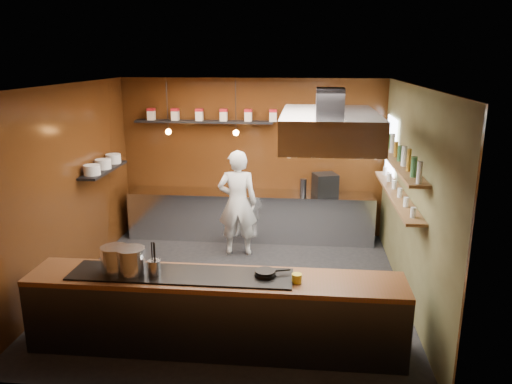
# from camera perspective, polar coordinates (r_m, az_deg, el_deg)

# --- Properties ---
(floor) EXTENTS (5.00, 5.00, 0.00)m
(floor) POSITION_cam_1_polar(r_m,az_deg,el_deg) (7.69, -2.42, -10.86)
(floor) COLOR black
(floor) RESTS_ON ground
(back_wall) EXTENTS (5.00, 0.00, 5.00)m
(back_wall) POSITION_cam_1_polar(r_m,az_deg,el_deg) (9.57, -0.41, 3.92)
(back_wall) COLOR #341A09
(back_wall) RESTS_ON ground
(left_wall) EXTENTS (0.00, 5.00, 5.00)m
(left_wall) POSITION_cam_1_polar(r_m,az_deg,el_deg) (7.91, -20.79, 0.47)
(left_wall) COLOR #341A09
(left_wall) RESTS_ON ground
(right_wall) EXTENTS (0.00, 5.00, 5.00)m
(right_wall) POSITION_cam_1_polar(r_m,az_deg,el_deg) (7.24, 17.43, -0.53)
(right_wall) COLOR #4B482A
(right_wall) RESTS_ON ground
(ceiling) EXTENTS (5.00, 5.00, 0.00)m
(ceiling) POSITION_cam_1_polar(r_m,az_deg,el_deg) (6.92, -2.70, 12.07)
(ceiling) COLOR silver
(ceiling) RESTS_ON back_wall
(window_pane) EXTENTS (0.00, 1.00, 1.00)m
(window_pane) POSITION_cam_1_polar(r_m,az_deg,el_deg) (8.78, 15.17, 5.00)
(window_pane) COLOR white
(window_pane) RESTS_ON right_wall
(prep_counter) EXTENTS (4.60, 0.65, 0.90)m
(prep_counter) POSITION_cam_1_polar(r_m,az_deg,el_deg) (9.52, -0.61, -2.68)
(prep_counter) COLOR silver
(prep_counter) RESTS_ON floor
(pass_counter) EXTENTS (4.40, 0.72, 0.94)m
(pass_counter) POSITION_cam_1_polar(r_m,az_deg,el_deg) (6.07, -4.68, -13.50)
(pass_counter) COLOR #38383D
(pass_counter) RESTS_ON floor
(tin_shelf) EXTENTS (2.60, 0.26, 0.04)m
(tin_shelf) POSITION_cam_1_polar(r_m,az_deg,el_deg) (9.46, -6.00, 8.00)
(tin_shelf) COLOR black
(tin_shelf) RESTS_ON back_wall
(plate_shelf) EXTENTS (0.30, 1.40, 0.04)m
(plate_shelf) POSITION_cam_1_polar(r_m,az_deg,el_deg) (8.71, -17.02, 2.44)
(plate_shelf) COLOR black
(plate_shelf) RESTS_ON left_wall
(bottle_shelf_upper) EXTENTS (0.26, 2.80, 0.04)m
(bottle_shelf_upper) POSITION_cam_1_polar(r_m,az_deg,el_deg) (7.40, 16.03, 3.26)
(bottle_shelf_upper) COLOR brown
(bottle_shelf_upper) RESTS_ON right_wall
(bottle_shelf_lower) EXTENTS (0.26, 2.80, 0.04)m
(bottle_shelf_lower) POSITION_cam_1_polar(r_m,az_deg,el_deg) (7.51, 15.77, -0.25)
(bottle_shelf_lower) COLOR brown
(bottle_shelf_lower) RESTS_ON right_wall
(extractor_hood) EXTENTS (1.20, 2.00, 0.72)m
(extractor_hood) POSITION_cam_1_polar(r_m,az_deg,el_deg) (6.50, 8.35, 7.33)
(extractor_hood) COLOR #38383D
(extractor_hood) RESTS_ON ceiling
(pendant_left) EXTENTS (0.10, 0.10, 0.95)m
(pendant_left) POSITION_cam_1_polar(r_m,az_deg,el_deg) (8.95, -10.00, 7.12)
(pendant_left) COLOR black
(pendant_left) RESTS_ON ceiling
(pendant_right) EXTENTS (0.10, 0.10, 0.95)m
(pendant_right) POSITION_cam_1_polar(r_m,az_deg,el_deg) (8.70, -2.31, 7.11)
(pendant_right) COLOR black
(pendant_right) RESTS_ON ceiling
(storage_tins) EXTENTS (2.43, 0.13, 0.22)m
(storage_tins) POSITION_cam_1_polar(r_m,az_deg,el_deg) (9.42, -5.11, 8.79)
(storage_tins) COLOR beige
(storage_tins) RESTS_ON tin_shelf
(plate_stacks) EXTENTS (0.26, 1.16, 0.16)m
(plate_stacks) POSITION_cam_1_polar(r_m,az_deg,el_deg) (8.69, -17.07, 3.08)
(plate_stacks) COLOR silver
(plate_stacks) RESTS_ON plate_shelf
(bottles) EXTENTS (0.06, 2.66, 0.24)m
(bottles) POSITION_cam_1_polar(r_m,az_deg,el_deg) (7.37, 16.11, 4.32)
(bottles) COLOR silver
(bottles) RESTS_ON bottle_shelf_upper
(wine_glasses) EXTENTS (0.07, 2.37, 0.13)m
(wine_glasses) POSITION_cam_1_polar(r_m,az_deg,el_deg) (7.49, 15.81, 0.38)
(wine_glasses) COLOR silver
(wine_glasses) RESTS_ON bottle_shelf_lower
(stockpot_large) EXTENTS (0.42, 0.42, 0.32)m
(stockpot_large) POSITION_cam_1_polar(r_m,az_deg,el_deg) (5.98, -14.06, -7.68)
(stockpot_large) COLOR silver
(stockpot_large) RESTS_ON pass_counter
(stockpot_small) EXTENTS (0.39, 0.39, 0.31)m
(stockpot_small) POSITION_cam_1_polar(r_m,az_deg,el_deg) (6.10, -15.80, -7.38)
(stockpot_small) COLOR silver
(stockpot_small) RESTS_ON pass_counter
(utensil_crock) EXTENTS (0.18, 0.18, 0.18)m
(utensil_crock) POSITION_cam_1_polar(r_m,az_deg,el_deg) (5.91, -11.56, -8.50)
(utensil_crock) COLOR #B1B4B8
(utensil_crock) RESTS_ON pass_counter
(frying_pan) EXTENTS (0.41, 0.25, 0.06)m
(frying_pan) POSITION_cam_1_polar(r_m,az_deg,el_deg) (5.82, 1.11, -9.24)
(frying_pan) COLOR black
(frying_pan) RESTS_ON pass_counter
(butter_jar) EXTENTS (0.15, 0.15, 0.10)m
(butter_jar) POSITION_cam_1_polar(r_m,az_deg,el_deg) (5.71, 4.68, -9.80)
(butter_jar) COLOR yellow
(butter_jar) RESTS_ON pass_counter
(espresso_machine) EXTENTS (0.50, 0.49, 0.40)m
(espresso_machine) POSITION_cam_1_polar(r_m,az_deg,el_deg) (9.27, 7.90, 0.87)
(espresso_machine) COLOR black
(espresso_machine) RESTS_ON prep_counter
(chef) EXTENTS (0.71, 0.50, 1.86)m
(chef) POSITION_cam_1_polar(r_m,az_deg,el_deg) (8.63, -2.12, -1.27)
(chef) COLOR silver
(chef) RESTS_ON floor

